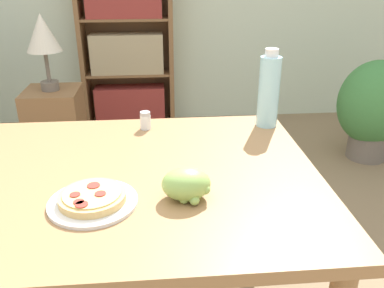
{
  "coord_description": "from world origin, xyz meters",
  "views": [
    {
      "loc": [
        0.14,
        -0.98,
        1.34
      ],
      "look_at": [
        0.24,
        0.15,
        0.83
      ],
      "focal_mm": 38.0,
      "sensor_mm": 36.0,
      "label": 1
    }
  ],
  "objects_px": {
    "drink_bottle": "(269,91)",
    "salt_shaker": "(145,121)",
    "potted_plant_floor": "(374,107)",
    "grape_bunch": "(186,184)",
    "pizza_on_plate": "(93,199)",
    "side_table": "(57,134)",
    "table_lamp": "(43,36)",
    "bookshelf": "(127,51)"
  },
  "relations": [
    {
      "from": "drink_bottle",
      "to": "salt_shaker",
      "type": "distance_m",
      "value": 0.47
    },
    {
      "from": "drink_bottle",
      "to": "table_lamp",
      "type": "height_order",
      "value": "table_lamp"
    },
    {
      "from": "pizza_on_plate",
      "to": "drink_bottle",
      "type": "relative_size",
      "value": 0.79
    },
    {
      "from": "side_table",
      "to": "potted_plant_floor",
      "type": "height_order",
      "value": "potted_plant_floor"
    },
    {
      "from": "side_table",
      "to": "potted_plant_floor",
      "type": "distance_m",
      "value": 2.21
    },
    {
      "from": "pizza_on_plate",
      "to": "potted_plant_floor",
      "type": "xyz_separation_m",
      "value": [
        1.71,
        1.7,
        -0.39
      ]
    },
    {
      "from": "salt_shaker",
      "to": "side_table",
      "type": "distance_m",
      "value": 1.38
    },
    {
      "from": "drink_bottle",
      "to": "side_table",
      "type": "relative_size",
      "value": 0.48
    },
    {
      "from": "potted_plant_floor",
      "to": "pizza_on_plate",
      "type": "bearing_deg",
      "value": -135.1
    },
    {
      "from": "potted_plant_floor",
      "to": "grape_bunch",
      "type": "bearing_deg",
      "value": -130.85
    },
    {
      "from": "pizza_on_plate",
      "to": "salt_shaker",
      "type": "bearing_deg",
      "value": 75.92
    },
    {
      "from": "salt_shaker",
      "to": "table_lamp",
      "type": "bearing_deg",
      "value": 118.99
    },
    {
      "from": "side_table",
      "to": "table_lamp",
      "type": "relative_size",
      "value": 1.29
    },
    {
      "from": "side_table",
      "to": "potted_plant_floor",
      "type": "xyz_separation_m",
      "value": [
        2.2,
        0.07,
        0.09
      ]
    },
    {
      "from": "side_table",
      "to": "bookshelf",
      "type": "bearing_deg",
      "value": 64.48
    },
    {
      "from": "drink_bottle",
      "to": "potted_plant_floor",
      "type": "xyz_separation_m",
      "value": [
        1.12,
        1.2,
        -0.51
      ]
    },
    {
      "from": "pizza_on_plate",
      "to": "potted_plant_floor",
      "type": "distance_m",
      "value": 2.44
    },
    {
      "from": "drink_bottle",
      "to": "salt_shaker",
      "type": "xyz_separation_m",
      "value": [
        -0.46,
        0.0,
        -0.1
      ]
    },
    {
      "from": "salt_shaker",
      "to": "bookshelf",
      "type": "relative_size",
      "value": 0.05
    },
    {
      "from": "pizza_on_plate",
      "to": "side_table",
      "type": "relative_size",
      "value": 0.38
    },
    {
      "from": "side_table",
      "to": "table_lamp",
      "type": "xyz_separation_m",
      "value": [
        0.0,
        0.0,
        0.63
      ]
    },
    {
      "from": "grape_bunch",
      "to": "table_lamp",
      "type": "height_order",
      "value": "table_lamp"
    },
    {
      "from": "drink_bottle",
      "to": "salt_shaker",
      "type": "bearing_deg",
      "value": 179.65
    },
    {
      "from": "grape_bunch",
      "to": "salt_shaker",
      "type": "relative_size",
      "value": 1.93
    },
    {
      "from": "drink_bottle",
      "to": "potted_plant_floor",
      "type": "height_order",
      "value": "drink_bottle"
    },
    {
      "from": "grape_bunch",
      "to": "table_lamp",
      "type": "distance_m",
      "value": 1.79
    },
    {
      "from": "pizza_on_plate",
      "to": "grape_bunch",
      "type": "relative_size",
      "value": 1.78
    },
    {
      "from": "pizza_on_plate",
      "to": "side_table",
      "type": "height_order",
      "value": "pizza_on_plate"
    },
    {
      "from": "pizza_on_plate",
      "to": "drink_bottle",
      "type": "bearing_deg",
      "value": 40.78
    },
    {
      "from": "bookshelf",
      "to": "side_table",
      "type": "xyz_separation_m",
      "value": [
        -0.43,
        -0.9,
        -0.36
      ]
    },
    {
      "from": "salt_shaker",
      "to": "potted_plant_floor",
      "type": "bearing_deg",
      "value": 37.08
    },
    {
      "from": "grape_bunch",
      "to": "drink_bottle",
      "type": "distance_m",
      "value": 0.61
    },
    {
      "from": "table_lamp",
      "to": "potted_plant_floor",
      "type": "relative_size",
      "value": 0.64
    },
    {
      "from": "pizza_on_plate",
      "to": "potted_plant_floor",
      "type": "bearing_deg",
      "value": 44.9
    },
    {
      "from": "grape_bunch",
      "to": "potted_plant_floor",
      "type": "relative_size",
      "value": 0.18
    },
    {
      "from": "salt_shaker",
      "to": "potted_plant_floor",
      "type": "distance_m",
      "value": 2.02
    },
    {
      "from": "salt_shaker",
      "to": "table_lamp",
      "type": "relative_size",
      "value": 0.14
    },
    {
      "from": "potted_plant_floor",
      "to": "table_lamp",
      "type": "bearing_deg",
      "value": -178.18
    },
    {
      "from": "salt_shaker",
      "to": "table_lamp",
      "type": "xyz_separation_m",
      "value": [
        -0.62,
        1.13,
        0.13
      ]
    },
    {
      "from": "bookshelf",
      "to": "potted_plant_floor",
      "type": "xyz_separation_m",
      "value": [
        1.77,
        -0.83,
        -0.26
      ]
    },
    {
      "from": "drink_bottle",
      "to": "side_table",
      "type": "distance_m",
      "value": 1.68
    },
    {
      "from": "bookshelf",
      "to": "grape_bunch",
      "type": "bearing_deg",
      "value": -83.08
    }
  ]
}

